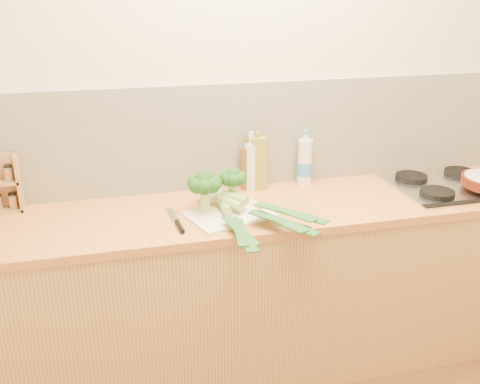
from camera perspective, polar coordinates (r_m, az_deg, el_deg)
The scene contains 14 objects.
room_shell at distance 2.75m, azimuth 0.76°, elevation 6.04°, with size 3.50×3.50×3.50m.
counter at distance 2.78m, azimuth 2.25°, elevation -10.02°, with size 3.20×0.62×0.90m.
gas_hob at distance 3.00m, azimuth 21.45°, elevation 0.73°, with size 0.58×0.50×0.04m.
chopping_board at distance 2.46m, azimuth -1.11°, elevation -2.42°, with size 0.37×0.27×0.01m, color silver.
broccoli_left at distance 2.43m, azimuth -3.79°, elevation 0.89°, with size 0.16×0.16×0.20m.
broccoli_right at distance 2.51m, azimuth -0.72°, elevation 1.42°, with size 0.13×0.13×0.19m.
leek_front at distance 2.41m, azimuth -1.25°, elevation -2.20°, with size 0.10×0.65×0.04m.
leek_mid at distance 2.43m, azimuth -0.11°, elevation -1.53°, with size 0.42×0.63×0.04m.
leek_back at distance 2.44m, azimuth 0.91°, elevation -0.98°, with size 0.45×0.54×0.04m.
chefs_knife at distance 2.37m, azimuth -6.64°, elevation -3.39°, with size 0.05×0.29×0.02m.
oil_tin at distance 2.73m, azimuth 1.91°, elevation 3.08°, with size 0.08×0.05×0.31m.
glass_bottle at distance 2.73m, azimuth 1.19°, elevation 2.85°, with size 0.07×0.07×0.31m.
amber_bottle at distance 2.74m, azimuth 0.71°, elevation 2.62°, with size 0.06×0.06×0.27m.
water_bottle at distance 2.83m, azimuth 6.91°, elevation 3.07°, with size 0.08×0.08×0.27m.
Camera 1 is at (-0.68, -1.07, 1.89)m, focal length 40.00 mm.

